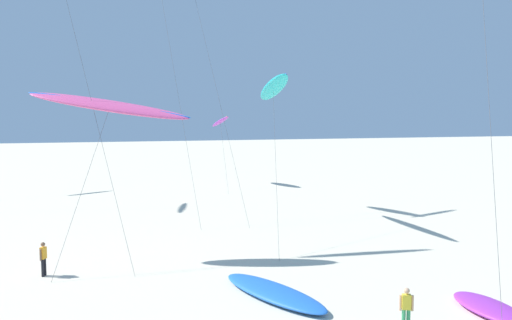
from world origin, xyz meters
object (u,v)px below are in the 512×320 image
Objects in this scene: grounded_kite_1 at (489,307)px; person_mid_field at (406,309)px; flying_kite_5 at (220,122)px; person_near_left at (43,258)px; flying_kite_0 at (273,88)px; grounded_kite_0 at (273,292)px; flying_kite_4 at (110,106)px.

grounded_kite_1 is 4.41m from person_mid_field.
person_near_left is at bearing -117.13° from flying_kite_5.
flying_kite_5 is at bearing 87.31° from person_mid_field.
flying_kite_0 reaches higher than flying_kite_5.
person_mid_field is at bearing -55.03° from grounded_kite_0.
flying_kite_4 is (-10.98, -5.73, -1.37)m from flying_kite_0.
flying_kite_5 is 2.51× the size of grounded_kite_1.
person_near_left is (-9.80, 5.75, 0.71)m from grounded_kite_0.
grounded_kite_0 is 1.75× the size of grounded_kite_1.
person_near_left is (-14.24, -7.97, -8.71)m from flying_kite_0.
flying_kite_4 is at bearing 129.27° from grounded_kite_0.
person_mid_field is at bearing -92.69° from flying_kite_5.
flying_kite_5 reaches higher than grounded_kite_0.
grounded_kite_1 is (2.38, -39.17, -6.81)m from flying_kite_5.
person_near_left is at bearing 141.22° from person_mid_field.
grounded_kite_0 is 5.95m from person_mid_field.
flying_kite_5 reaches higher than person_near_left.
flying_kite_5 is at bearing 81.48° from grounded_kite_0.
flying_kite_0 is at bearing 27.54° from flying_kite_4.
grounded_kite_1 is at bearing 11.03° from person_mid_field.
flying_kite_0 is 1.38× the size of flying_kite_4.
flying_kite_4 reaches higher than grounded_kite_0.
grounded_kite_1 is at bearing -79.74° from flying_kite_0.
flying_kite_0 reaches higher than person_mid_field.
flying_kite_0 reaches higher than grounded_kite_1.
grounded_kite_0 is at bearing -98.52° from flying_kite_5.
grounded_kite_0 is 3.74× the size of person_mid_field.
grounded_kite_0 is at bearing 152.35° from grounded_kite_1.
person_near_left is (-15.07, -29.41, -6.10)m from flying_kite_5.
flying_kite_0 is 21.61m from flying_kite_5.
flying_kite_5 is (11.81, 27.16, -1.25)m from flying_kite_4.
grounded_kite_0 is at bearing 124.97° from person_mid_field.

